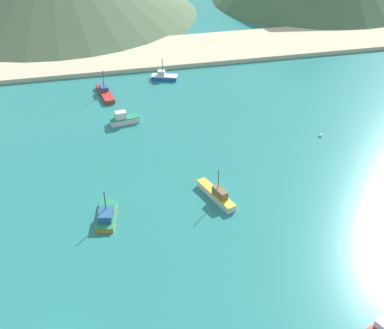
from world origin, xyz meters
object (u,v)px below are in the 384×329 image
Objects in this scene: fishing_boat_2 at (124,119)px; fishing_boat_6 at (105,93)px; buoy_1 at (320,136)px; fishing_boat_4 at (164,76)px; fishing_boat_5 at (217,195)px; fishing_boat_0 at (106,215)px.

fishing_boat_2 is 0.63× the size of fishing_boat_6.
fishing_boat_4 is at bearing 126.17° from buoy_1.
fishing_boat_5 is at bearing -149.13° from buoy_1.
fishing_boat_5 is 0.93× the size of fishing_boat_6.
fishing_boat_0 is at bearing -94.80° from fishing_boat_6.
fishing_boat_2 is at bearing 158.97° from buoy_1.
fishing_boat_6 is at bearing -158.53° from fishing_boat_4.
fishing_boat_5 is at bearing -71.86° from fishing_boat_6.
buoy_1 is (42.08, -16.18, -0.94)m from fishing_boat_2.
fishing_boat_4 is 8.50× the size of buoy_1.
fishing_boat_0 is 1.20× the size of fishing_boat_4.
fishing_boat_4 is 0.65× the size of fishing_boat_6.
fishing_boat_6 reaches higher than buoy_1.
buoy_1 is (28.37, -38.80, -0.67)m from fishing_boat_4.
buoy_1 is at bearing -53.83° from fishing_boat_4.
fishing_boat_0 is at bearing -110.02° from fishing_boat_4.
fishing_boat_2 is at bearing 111.71° from fishing_boat_5.
fishing_boat_0 reaches higher than buoy_1.
fishing_boat_6 is (-16.62, -6.54, -0.08)m from fishing_boat_4.
fishing_boat_5 reaches higher than fishing_boat_6.
fishing_boat_6 is at bearing 144.36° from buoy_1.
fishing_boat_6 is at bearing 100.25° from fishing_boat_2.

